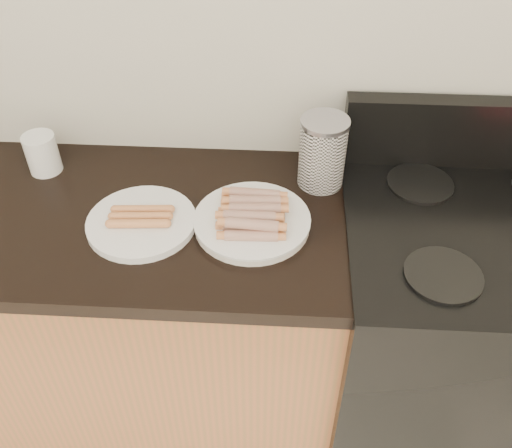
# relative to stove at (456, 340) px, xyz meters

# --- Properties ---
(wall_back) EXTENTS (4.00, 0.04, 2.60)m
(wall_back) POSITION_rel_stove_xyz_m (-0.78, 0.32, 0.84)
(wall_back) COLOR silver
(wall_back) RESTS_ON ground
(stove) EXTENTS (0.76, 0.65, 0.91)m
(stove) POSITION_rel_stove_xyz_m (0.00, 0.00, 0.00)
(stove) COLOR black
(stove) RESTS_ON floor
(stove_panel) EXTENTS (0.76, 0.06, 0.20)m
(stove_panel) POSITION_rel_stove_xyz_m (0.00, 0.28, 0.55)
(stove_panel) COLOR black
(stove_panel) RESTS_ON stove
(burner_near_left) EXTENTS (0.18, 0.18, 0.01)m
(burner_near_left) POSITION_rel_stove_xyz_m (-0.17, -0.17, 0.46)
(burner_near_left) COLOR black
(burner_near_left) RESTS_ON stove
(burner_far_left) EXTENTS (0.18, 0.18, 0.01)m
(burner_far_left) POSITION_rel_stove_xyz_m (-0.17, 0.17, 0.46)
(burner_far_left) COLOR black
(burner_far_left) RESTS_ON stove
(main_plate) EXTENTS (0.30, 0.30, 0.02)m
(main_plate) POSITION_rel_stove_xyz_m (-0.62, -0.01, 0.45)
(main_plate) COLOR white
(main_plate) RESTS_ON counter_slab
(side_plate) EXTENTS (0.32, 0.32, 0.02)m
(side_plate) POSITION_rel_stove_xyz_m (-0.90, -0.03, 0.45)
(side_plate) COLOR silver
(side_plate) RESTS_ON counter_slab
(hotdog_pile) EXTENTS (0.13, 0.18, 0.05)m
(hotdog_pile) POSITION_rel_stove_xyz_m (-0.62, -0.01, 0.49)
(hotdog_pile) COLOR maroon
(hotdog_pile) RESTS_ON main_plate
(plain_sausages) EXTENTS (0.14, 0.09, 0.02)m
(plain_sausages) POSITION_rel_stove_xyz_m (-0.90, -0.03, 0.47)
(plain_sausages) COLOR #C7784A
(plain_sausages) RESTS_ON side_plate
(canister) EXTENTS (0.13, 0.13, 0.20)m
(canister) POSITION_rel_stove_xyz_m (-0.44, 0.18, 0.54)
(canister) COLOR white
(canister) RESTS_ON counter_slab
(mug) EXTENTS (0.11, 0.11, 0.11)m
(mug) POSITION_rel_stove_xyz_m (-1.22, 0.19, 0.50)
(mug) COLOR silver
(mug) RESTS_ON counter_slab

